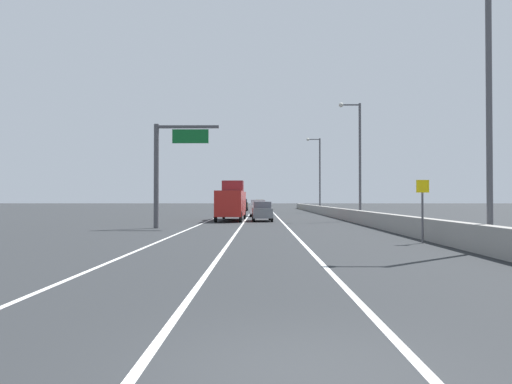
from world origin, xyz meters
name	(u,v)px	position (x,y,z in m)	size (l,w,h in m)	color
ground_plane	(264,213)	(0.00, 64.00, 0.00)	(320.00, 320.00, 0.00)	#26282B
lane_stripe_left	(222,215)	(-5.50, 55.00, 0.00)	(0.16, 130.00, 0.00)	silver
lane_stripe_center	(249,215)	(-2.00, 55.00, 0.00)	(0.16, 130.00, 0.00)	silver
lane_stripe_right	(276,215)	(1.50, 55.00, 0.00)	(0.16, 130.00, 0.00)	silver
jersey_barrier_right	(347,215)	(8.09, 40.00, 0.55)	(0.60, 120.00, 1.10)	gray
overhead_sign_gantry	(167,162)	(-7.26, 27.50, 4.73)	(4.68, 0.36, 7.50)	#47474C
speed_advisory_sign	(423,206)	(7.19, 16.38, 1.76)	(0.60, 0.11, 3.00)	#4C4C51
lamp_post_right_near	(483,91)	(8.48, 13.04, 6.44)	(2.14, 0.44, 11.36)	#4C4C51
lamp_post_right_second	(358,154)	(8.81, 38.61, 6.44)	(2.14, 0.44, 11.36)	#4C4C51
lamp_post_right_third	(318,170)	(8.26, 64.17, 6.44)	(2.14, 0.44, 11.36)	#4C4C51
car_gray_0	(262,211)	(-0.34, 38.12, 0.93)	(2.02, 4.38, 1.85)	slate
car_yellow_1	(260,204)	(-0.65, 89.80, 0.99)	(1.85, 4.56, 1.99)	gold
car_black_2	(242,205)	(-3.70, 76.45, 1.06)	(1.89, 4.43, 2.13)	black
car_white_3	(258,208)	(-0.77, 49.85, 1.00)	(2.01, 4.07, 2.02)	white
box_truck	(232,202)	(-3.33, 39.62, 1.80)	(2.59, 8.99, 3.95)	#A51E19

